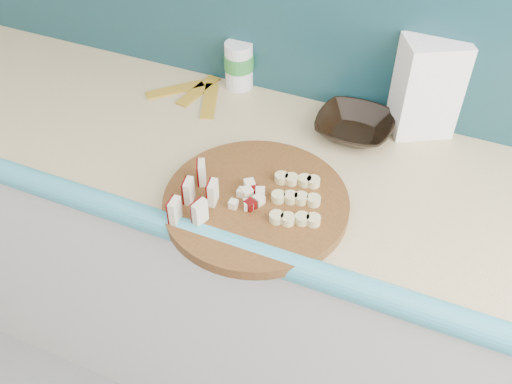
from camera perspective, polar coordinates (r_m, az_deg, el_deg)
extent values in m
cube|color=silver|center=(1.76, -1.21, -7.69)|extent=(2.20, 0.60, 0.88)
cube|color=tan|center=(1.43, -1.47, 3.81)|extent=(2.20, 0.60, 0.03)
cube|color=teal|center=(1.24, -7.20, -4.37)|extent=(2.20, 0.06, 0.03)
cube|color=teal|center=(1.51, 3.07, 18.07)|extent=(2.20, 0.02, 0.50)
cylinder|color=#4A270F|center=(1.26, 0.00, -1.08)|extent=(0.51, 0.51, 0.03)
cube|color=beige|center=(1.20, -8.08, -1.84)|extent=(0.02, 0.04, 0.06)
cube|color=#490505|center=(1.20, -8.51, -1.81)|extent=(0.01, 0.03, 0.06)
cube|color=beige|center=(1.24, -6.70, 0.11)|extent=(0.02, 0.04, 0.06)
cube|color=#490505|center=(1.24, -7.12, 0.14)|extent=(0.01, 0.03, 0.06)
cube|color=beige|center=(1.28, -5.41, 1.94)|extent=(0.02, 0.04, 0.06)
cube|color=#490505|center=(1.28, -5.82, 1.97)|extent=(0.01, 0.03, 0.06)
cube|color=beige|center=(1.19, -5.62, -2.04)|extent=(0.02, 0.04, 0.06)
cube|color=#490505|center=(1.19, -6.05, -2.01)|extent=(0.01, 0.03, 0.06)
cube|color=beige|center=(1.23, -4.31, -0.07)|extent=(0.02, 0.04, 0.06)
cube|color=#490505|center=(1.23, -4.73, -0.04)|extent=(0.01, 0.03, 0.06)
cube|color=beige|center=(1.25, -0.73, -0.27)|extent=(0.02, 0.02, 0.02)
cube|color=beige|center=(1.25, -0.49, 0.05)|extent=(0.02, 0.02, 0.02)
cube|color=#490505|center=(1.26, -0.80, 0.50)|extent=(0.02, 0.02, 0.02)
cube|color=beige|center=(1.25, -1.32, 0.07)|extent=(0.02, 0.02, 0.02)
cube|color=beige|center=(1.25, -1.89, 0.02)|extent=(0.02, 0.02, 0.02)
cube|color=beige|center=(1.24, -2.33, -0.45)|extent=(0.02, 0.02, 0.02)
cube|color=beige|center=(1.24, -1.48, -0.57)|extent=(0.02, 0.02, 0.02)
cube|color=beige|center=(1.23, -1.08, -0.91)|extent=(0.02, 0.02, 0.02)
cube|color=#490505|center=(1.23, -0.21, -0.91)|extent=(0.02, 0.02, 0.02)
cylinder|color=#CCBC7D|center=(1.20, 2.13, -2.57)|extent=(0.03, 0.03, 0.02)
cylinder|color=#CCBC7D|center=(1.20, 3.31, -2.66)|extent=(0.03, 0.03, 0.02)
cylinder|color=#CCBC7D|center=(1.20, 4.49, -2.75)|extent=(0.03, 0.03, 0.02)
cylinder|color=#CCBC7D|center=(1.20, 5.67, -2.83)|extent=(0.03, 0.03, 0.02)
cylinder|color=#CCBC7D|center=(1.24, 2.36, -0.53)|extent=(0.03, 0.03, 0.02)
cylinder|color=#CCBC7D|center=(1.24, 3.49, -0.62)|extent=(0.03, 0.03, 0.02)
cylinder|color=#CCBC7D|center=(1.24, 4.63, -0.70)|extent=(0.03, 0.03, 0.02)
cylinder|color=#CCBC7D|center=(1.24, 5.77, -0.78)|extent=(0.03, 0.03, 0.02)
cylinder|color=#CCBC7D|center=(1.29, 2.57, 1.36)|extent=(0.03, 0.03, 0.02)
cylinder|color=#CCBC7D|center=(1.29, 3.67, 1.29)|extent=(0.03, 0.03, 0.02)
cylinder|color=#CCBC7D|center=(1.29, 4.76, 1.20)|extent=(0.03, 0.03, 0.02)
cylinder|color=#CCBC7D|center=(1.29, 5.86, 1.12)|extent=(0.03, 0.03, 0.02)
imported|color=black|center=(1.47, 9.81, 6.43)|extent=(0.20, 0.20, 0.05)
cube|color=white|center=(1.48, 16.76, 10.03)|extent=(0.18, 0.16, 0.25)
cylinder|color=white|center=(1.62, -1.72, 12.56)|extent=(0.08, 0.08, 0.13)
cylinder|color=#308437|center=(1.61, -1.73, 12.89)|extent=(0.08, 0.08, 0.04)
cube|color=gold|center=(1.65, -8.09, 10.10)|extent=(0.14, 0.14, 0.01)
cube|color=gold|center=(1.63, -5.81, 10.04)|extent=(0.06, 0.17, 0.01)
cube|color=gold|center=(1.59, -4.66, 9.09)|extent=(0.09, 0.17, 0.01)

